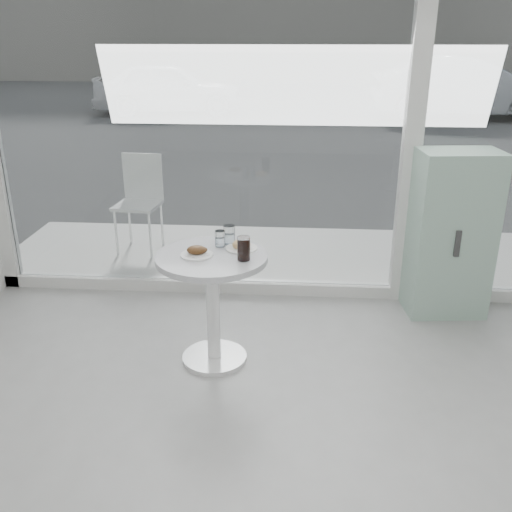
# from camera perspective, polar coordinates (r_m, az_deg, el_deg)

# --- Properties ---
(room_shell) EXTENTS (6.00, 6.00, 6.00)m
(room_shell) POSITION_cam_1_polar(r_m,az_deg,el_deg) (0.90, 1.97, 9.14)
(room_shell) COLOR white
(room_shell) RESTS_ON ground
(storefront) EXTENTS (5.00, 0.14, 3.00)m
(storefront) POSITION_cam_1_polar(r_m,az_deg,el_deg) (4.46, 4.97, 16.56)
(storefront) COLOR silver
(storefront) RESTS_ON ground
(main_table) EXTENTS (0.72, 0.72, 0.77)m
(main_table) POSITION_cam_1_polar(r_m,az_deg,el_deg) (3.72, -4.39, -3.02)
(main_table) COLOR white
(main_table) RESTS_ON ground
(patio_deck) EXTENTS (5.60, 1.60, 0.05)m
(patio_deck) POSITION_cam_1_polar(r_m,az_deg,el_deg) (5.64, 3.62, 0.01)
(patio_deck) COLOR beige
(patio_deck) RESTS_ON ground
(street) EXTENTS (40.00, 24.00, 0.00)m
(street) POSITION_cam_1_polar(r_m,az_deg,el_deg) (17.57, 4.27, 14.73)
(street) COLOR #383838
(street) RESTS_ON ground
(mint_cabinet) EXTENTS (0.63, 0.46, 1.29)m
(mint_cabinet) POSITION_cam_1_polar(r_m,az_deg,el_deg) (4.62, 18.89, 2.07)
(mint_cabinet) COLOR #88AD99
(mint_cabinet) RESTS_ON ground
(patio_chair) EXTENTS (0.44, 0.44, 0.94)m
(patio_chair) POSITION_cam_1_polar(r_m,az_deg,el_deg) (5.73, -11.52, 5.86)
(patio_chair) COLOR white
(patio_chair) RESTS_ON patio_deck
(car_white) EXTENTS (4.12, 2.14, 1.34)m
(car_white) POSITION_cam_1_polar(r_m,az_deg,el_deg) (15.98, -8.69, 16.29)
(car_white) COLOR silver
(car_white) RESTS_ON street
(car_silver) EXTENTS (4.59, 1.66, 1.51)m
(car_silver) POSITION_cam_1_polar(r_m,az_deg,el_deg) (15.75, 20.13, 15.50)
(car_silver) COLOR #96999D
(car_silver) RESTS_ON street
(plate_fritter) EXTENTS (0.21, 0.21, 0.07)m
(plate_fritter) POSITION_cam_1_polar(r_m,az_deg,el_deg) (3.62, -5.90, 0.41)
(plate_fritter) COLOR white
(plate_fritter) RESTS_ON main_table
(plate_donut) EXTENTS (0.21, 0.21, 0.05)m
(plate_donut) POSITION_cam_1_polar(r_m,az_deg,el_deg) (3.71, -1.46, 0.98)
(plate_donut) COLOR white
(plate_donut) RESTS_ON main_table
(water_tumbler_a) EXTENTS (0.07, 0.07, 0.11)m
(water_tumbler_a) POSITION_cam_1_polar(r_m,az_deg,el_deg) (3.76, -3.62, 1.66)
(water_tumbler_a) COLOR white
(water_tumbler_a) RESTS_ON main_table
(water_tumbler_b) EXTENTS (0.08, 0.08, 0.13)m
(water_tumbler_b) POSITION_cam_1_polar(r_m,az_deg,el_deg) (3.80, -2.70, 2.03)
(water_tumbler_b) COLOR white
(water_tumbler_b) RESTS_ON main_table
(cola_glass) EXTENTS (0.08, 0.08, 0.15)m
(cola_glass) POSITION_cam_1_polar(r_m,az_deg,el_deg) (3.52, -1.24, 0.72)
(cola_glass) COLOR white
(cola_glass) RESTS_ON main_table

